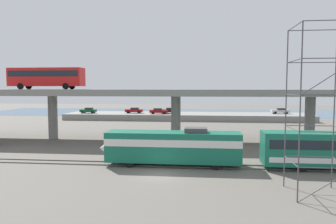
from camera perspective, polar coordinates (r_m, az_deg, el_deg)
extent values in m
plane|color=#605B54|center=(31.26, -1.66, -11.30)|extent=(260.00, 260.00, 0.00)
cube|color=#59544C|center=(34.34, -0.92, -9.76)|extent=(110.00, 0.12, 0.12)
cube|color=#59544C|center=(35.83, -0.62, -9.16)|extent=(110.00, 0.12, 0.12)
cube|color=#14664C|center=(34.55, 0.91, -6.24)|extent=(14.48, 3.00, 3.20)
cube|color=silver|center=(34.45, 0.91, -5.30)|extent=(14.48, 3.04, 0.77)
cone|color=silver|center=(35.98, -10.73, -6.41)|extent=(1.97, 2.85, 2.85)
cube|color=black|center=(35.38, -8.45, -4.57)|extent=(1.97, 2.70, 1.02)
cube|color=#3F3F42|center=(34.13, 5.05, -3.25)|extent=(2.40, 1.80, 0.50)
cylinder|color=black|center=(34.28, -6.95, -9.09)|extent=(0.96, 0.18, 0.96)
cylinder|color=black|center=(36.85, -6.00, -8.13)|extent=(0.96, 0.18, 0.96)
cylinder|color=black|center=(33.47, 8.54, -9.44)|extent=(0.96, 0.18, 0.96)
cylinder|color=black|center=(36.09, 8.36, -8.42)|extent=(0.96, 0.18, 0.96)
cylinder|color=black|center=(34.93, 23.04, -9.19)|extent=(0.92, 0.18, 0.92)
cylinder|color=black|center=(37.46, 21.83, -8.25)|extent=(0.92, 0.18, 0.92)
cube|color=gray|center=(49.99, 1.42, 3.53)|extent=(96.00, 10.40, 1.00)
cylinder|color=gray|center=(55.72, -19.99, -0.87)|extent=(1.50, 1.50, 7.21)
cylinder|color=gray|center=(50.22, 1.41, -1.16)|extent=(1.50, 1.50, 7.21)
cylinder|color=gray|center=(52.65, 24.13, -1.28)|extent=(1.50, 1.50, 7.21)
cube|color=red|center=(54.58, -21.03, 5.88)|extent=(12.00, 2.55, 2.90)
cube|color=black|center=(54.60, -21.05, 6.43)|extent=(11.52, 2.59, 0.93)
cube|color=black|center=(52.17, -15.18, 6.48)|extent=(0.08, 2.30, 1.74)
cylinder|color=black|center=(54.09, -16.88, 4.46)|extent=(1.00, 0.26, 1.00)
cylinder|color=black|center=(51.86, -17.93, 4.45)|extent=(1.00, 0.26, 1.00)
cylinder|color=black|center=(57.39, -23.76, 4.26)|extent=(1.00, 0.26, 1.00)
cylinder|color=black|center=(55.30, -25.01, 4.23)|extent=(1.00, 0.26, 1.00)
cylinder|color=#47474C|center=(28.52, 20.43, 0.36)|extent=(0.10, 0.10, 13.17)
cylinder|color=#47474C|center=(29.73, 27.71, 0.28)|extent=(0.10, 0.10, 13.17)
cylinder|color=#47474C|center=(24.79, 22.65, -0.27)|extent=(0.10, 0.10, 13.17)
cylinder|color=#47474C|center=(29.58, 23.91, -7.34)|extent=(3.89, 0.07, 0.07)
cylinder|color=#47474C|center=(26.00, 26.55, -9.01)|extent=(3.89, 0.07, 0.07)
cylinder|color=#47474C|center=(27.21, 21.23, -8.26)|extent=(0.07, 3.89, 0.07)
cylinder|color=#47474C|center=(29.18, 24.07, -2.26)|extent=(3.89, 0.07, 0.07)
cylinder|color=#47474C|center=(25.54, 26.75, -3.25)|extent=(3.89, 0.07, 0.07)
cylinder|color=#47474C|center=(26.77, 21.38, -2.75)|extent=(0.07, 3.89, 0.07)
cylinder|color=#47474C|center=(29.01, 24.23, 2.92)|extent=(3.89, 0.07, 0.07)
cylinder|color=#47474C|center=(25.35, 26.96, 2.67)|extent=(3.89, 0.07, 0.07)
cylinder|color=#47474C|center=(26.59, 21.54, 2.90)|extent=(0.07, 3.89, 0.07)
cylinder|color=#47474C|center=(29.08, 24.39, 8.11)|extent=(3.89, 0.07, 0.07)
cylinder|color=#47474C|center=(25.43, 27.16, 8.61)|extent=(3.89, 0.07, 0.07)
cylinder|color=#47474C|center=(26.67, 21.70, 8.56)|extent=(0.07, 3.89, 0.07)
cylinder|color=#47474C|center=(29.39, 24.56, 13.24)|extent=(3.89, 0.07, 0.07)
cylinder|color=#47474C|center=(25.78, 27.38, 14.45)|extent=(3.89, 0.07, 0.07)
cylinder|color=#47474C|center=(27.00, 21.87, 14.14)|extent=(0.07, 3.89, 0.07)
cylinder|color=#47474C|center=(26.33, 26.45, -11.81)|extent=(3.93, 0.07, 2.69)
cylinder|color=#47474C|center=(25.35, 27.06, 5.65)|extent=(3.93, 0.07, 2.69)
cube|color=gray|center=(85.26, 3.33, -0.78)|extent=(64.24, 12.20, 1.58)
cube|color=#0C4C26|center=(88.48, -14.15, 0.23)|extent=(4.31, 1.75, 0.70)
cube|color=#1E232B|center=(88.37, -14.02, 0.61)|extent=(1.89, 1.54, 0.48)
cylinder|color=black|center=(88.21, -15.14, -0.03)|extent=(0.64, 0.20, 0.64)
cylinder|color=black|center=(89.75, -14.76, 0.05)|extent=(0.64, 0.20, 0.64)
cylinder|color=black|center=(87.28, -13.51, -0.04)|extent=(0.64, 0.20, 0.64)
cylinder|color=black|center=(88.83, -13.15, 0.04)|extent=(0.64, 0.20, 0.64)
cube|color=maroon|center=(86.57, -6.13, 0.25)|extent=(4.70, 1.84, 0.70)
cube|color=#1E232B|center=(86.48, -5.99, 0.64)|extent=(2.07, 1.62, 0.48)
cylinder|color=black|center=(86.07, -7.20, -0.02)|extent=(0.64, 0.20, 0.64)
cylinder|color=black|center=(87.76, -6.94, 0.07)|extent=(0.64, 0.20, 0.64)
cylinder|color=black|center=(85.44, -5.30, -0.03)|extent=(0.64, 0.20, 0.64)
cylinder|color=black|center=(87.15, -5.08, 0.05)|extent=(0.64, 0.20, 0.64)
cube|color=maroon|center=(83.46, -1.68, 0.12)|extent=(4.70, 1.75, 0.70)
cube|color=#1E232B|center=(83.45, -1.84, 0.53)|extent=(2.07, 1.54, 0.48)
cylinder|color=black|center=(84.13, -0.62, -0.08)|extent=(0.64, 0.20, 0.64)
cylinder|color=black|center=(82.48, -0.76, -0.17)|extent=(0.64, 0.20, 0.64)
cylinder|color=black|center=(84.52, -2.58, -0.07)|extent=(0.64, 0.20, 0.64)
cylinder|color=black|center=(82.88, -2.76, -0.16)|extent=(0.64, 0.20, 0.64)
cube|color=#B7B7BC|center=(89.11, 19.52, 0.14)|extent=(4.64, 1.82, 0.70)
cube|color=#1E232B|center=(89.13, 19.67, 0.52)|extent=(2.04, 1.61, 0.48)
cylinder|color=black|center=(87.97, 18.73, -0.12)|extent=(0.64, 0.20, 0.64)
cylinder|color=black|center=(89.66, 18.49, -0.03)|extent=(0.64, 0.20, 0.64)
cylinder|color=black|center=(88.65, 20.55, -0.13)|extent=(0.64, 0.20, 0.64)
cylinder|color=black|center=(90.32, 20.27, -0.05)|extent=(0.64, 0.20, 0.64)
cube|color=black|center=(85.61, 0.27, 0.23)|extent=(4.69, 1.88, 0.70)
cube|color=#1E232B|center=(85.54, 0.43, 0.62)|extent=(2.06, 1.65, 0.48)
cylinder|color=black|center=(84.91, -0.77, -0.04)|extent=(0.64, 0.20, 0.64)
cylinder|color=black|center=(86.67, -0.63, 0.05)|extent=(0.64, 0.20, 0.64)
cylinder|color=black|center=(84.61, 1.19, -0.06)|extent=(0.64, 0.20, 0.64)
cylinder|color=black|center=(86.38, 1.29, 0.03)|extent=(0.64, 0.20, 0.64)
cube|color=#385B7A|center=(108.23, 3.92, -0.10)|extent=(140.00, 36.00, 0.01)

